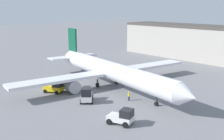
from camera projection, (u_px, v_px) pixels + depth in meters
ground_plane at (112, 87)px, 54.95m from camera, size 400.00×400.00×0.00m
airplane at (109, 71)px, 55.04m from camera, size 41.62×39.19×10.45m
ground_crew_worker at (129, 96)px, 47.14m from camera, size 0.35×0.35×1.61m
baggage_tug at (122, 117)px, 37.64m from camera, size 3.86×3.21×2.21m
belt_loader_truck at (87, 95)px, 46.27m from camera, size 3.82×3.63×2.58m
pushback_tug at (55, 87)px, 51.45m from camera, size 3.87×3.20×2.38m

